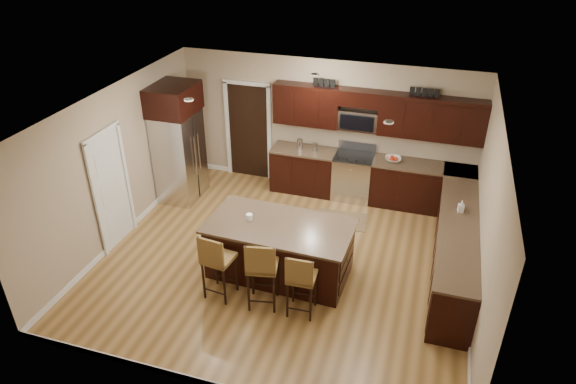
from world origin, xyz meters
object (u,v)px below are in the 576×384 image
(stool_right, at_px, (301,278))
(refrigerator, at_px, (178,142))
(island, at_px, (280,250))
(stool_mid, at_px, (262,267))
(range, at_px, (353,176))
(stool_left, at_px, (216,260))

(stool_right, distance_m, refrigerator, 4.20)
(stool_right, bearing_deg, island, 122.58)
(stool_mid, xyz_separation_m, refrigerator, (-2.65, 2.62, 0.48))
(range, bearing_deg, island, -103.25)
(refrigerator, bearing_deg, island, -33.81)
(stool_right, bearing_deg, refrigerator, 138.73)
(stool_mid, bearing_deg, range, 68.60)
(stool_left, height_order, stool_mid, stool_mid)
(island, height_order, stool_left, stool_left)
(range, distance_m, island, 2.84)
(stool_left, relative_size, stool_right, 1.06)
(island, height_order, stool_mid, stool_mid)
(stool_right, height_order, refrigerator, refrigerator)
(range, relative_size, stool_right, 1.04)
(stool_mid, bearing_deg, island, 79.12)
(stool_left, bearing_deg, stool_mid, 6.94)
(range, relative_size, refrigerator, 0.47)
(range, height_order, stool_left, stool_left)
(range, height_order, stool_mid, stool_mid)
(range, bearing_deg, stool_left, -110.62)
(island, relative_size, stool_mid, 1.98)
(range, xyz_separation_m, stool_left, (-1.36, -3.61, 0.23))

